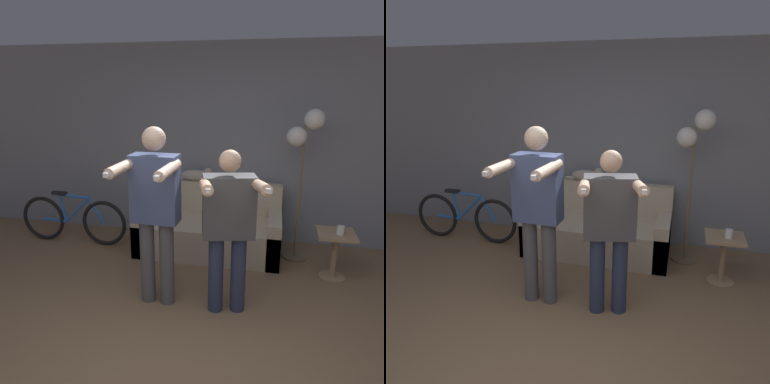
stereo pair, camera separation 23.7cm
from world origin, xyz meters
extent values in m
cube|color=gray|center=(0.00, 2.90, 1.30)|extent=(10.00, 0.05, 2.60)
cube|color=beige|center=(-0.17, 2.34, 0.21)|extent=(1.78, 0.86, 0.41)
cube|color=beige|center=(-0.17, 2.70, 0.62)|extent=(1.78, 0.14, 0.42)
cube|color=beige|center=(-0.98, 2.34, 0.28)|extent=(0.16, 0.86, 0.55)
cube|color=beige|center=(0.64, 2.34, 0.28)|extent=(0.16, 0.86, 0.55)
cylinder|color=#56565B|center=(-0.56, 1.10, 0.42)|extent=(0.14, 0.14, 0.84)
cylinder|color=#56565B|center=(-0.36, 1.09, 0.42)|extent=(0.14, 0.14, 0.84)
cube|color=#475684|center=(-0.46, 1.09, 1.15)|extent=(0.44, 0.23, 0.63)
sphere|color=beige|center=(-0.46, 1.09, 1.61)|extent=(0.21, 0.21, 0.21)
cylinder|color=beige|center=(-0.67, 0.85, 1.39)|extent=(0.10, 0.50, 0.09)
cube|color=white|center=(-0.67, 0.60, 1.39)|extent=(0.04, 0.12, 0.04)
cylinder|color=beige|center=(-0.26, 0.84, 1.39)|extent=(0.10, 0.50, 0.09)
cube|color=white|center=(-0.26, 0.59, 1.39)|extent=(0.04, 0.12, 0.04)
cylinder|color=#2D3856|center=(0.12, 1.07, 0.37)|extent=(0.14, 0.14, 0.75)
cylinder|color=#2D3856|center=(0.32, 1.12, 0.37)|extent=(0.14, 0.14, 0.75)
cube|color=#4C4C51|center=(0.22, 1.09, 1.03)|extent=(0.50, 0.32, 0.56)
sphere|color=#D8AD8C|center=(0.22, 1.09, 1.44)|extent=(0.19, 0.19, 0.19)
cylinder|color=#D8AD8C|center=(0.06, 0.80, 1.28)|extent=(0.21, 0.51, 0.16)
cube|color=white|center=(0.12, 0.56, 1.32)|extent=(0.06, 0.13, 0.05)
cylinder|color=#D8AD8C|center=(0.49, 0.91, 1.28)|extent=(0.21, 0.51, 0.16)
cube|color=white|center=(0.55, 0.67, 1.32)|extent=(0.06, 0.13, 0.05)
ellipsoid|color=#B7AD9E|center=(-0.43, 2.70, 0.91)|extent=(0.39, 0.13, 0.15)
sphere|color=#B7AD9E|center=(-0.26, 2.70, 0.96)|extent=(0.11, 0.11, 0.11)
ellipsoid|color=#B7AD9E|center=(-0.63, 2.72, 0.86)|extent=(0.22, 0.04, 0.04)
cone|color=#B7AD9E|center=(-0.28, 2.68, 1.00)|extent=(0.03, 0.03, 0.03)
cone|color=#B7AD9E|center=(-0.28, 2.72, 1.00)|extent=(0.03, 0.03, 0.03)
cylinder|color=#756047|center=(0.90, 2.41, 0.01)|extent=(0.32, 0.32, 0.02)
cylinder|color=#756047|center=(0.90, 2.41, 0.81)|extent=(0.03, 0.03, 1.62)
sphere|color=white|center=(1.00, 2.41, 1.70)|extent=(0.23, 0.23, 0.23)
sphere|color=white|center=(0.82, 2.41, 1.50)|extent=(0.23, 0.23, 0.23)
cylinder|color=#A38460|center=(1.29, 1.96, 0.01)|extent=(0.28, 0.28, 0.02)
cylinder|color=#A38460|center=(1.29, 1.96, 0.25)|extent=(0.06, 0.06, 0.50)
cube|color=#A38460|center=(1.29, 1.96, 0.52)|extent=(0.40, 0.40, 0.03)
cylinder|color=white|center=(1.32, 1.92, 0.58)|extent=(0.08, 0.08, 0.09)
torus|color=black|center=(-1.56, 2.23, 0.31)|extent=(0.62, 0.05, 0.62)
torus|color=black|center=(-2.45, 2.23, 0.31)|extent=(0.62, 0.05, 0.62)
cylinder|color=blue|center=(-1.93, 2.23, 0.47)|extent=(0.39, 0.04, 0.38)
cylinder|color=blue|center=(-2.14, 2.23, 0.48)|extent=(0.10, 0.04, 0.38)
cylinder|color=blue|center=(-1.96, 2.23, 0.65)|extent=(0.43, 0.04, 0.05)
cylinder|color=blue|center=(-2.28, 2.23, 0.30)|extent=(0.34, 0.04, 0.05)
cylinder|color=blue|center=(-1.65, 2.23, 0.48)|extent=(0.22, 0.04, 0.36)
cube|color=black|center=(-2.17, 2.23, 0.68)|extent=(0.20, 0.07, 0.04)
camera|label=1|loc=(0.58, -2.03, 2.06)|focal=35.00mm
camera|label=2|loc=(0.81, -1.97, 2.06)|focal=35.00mm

